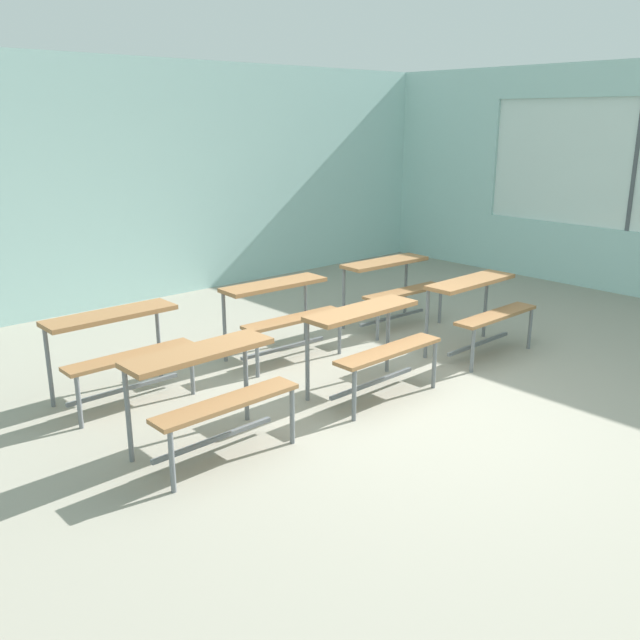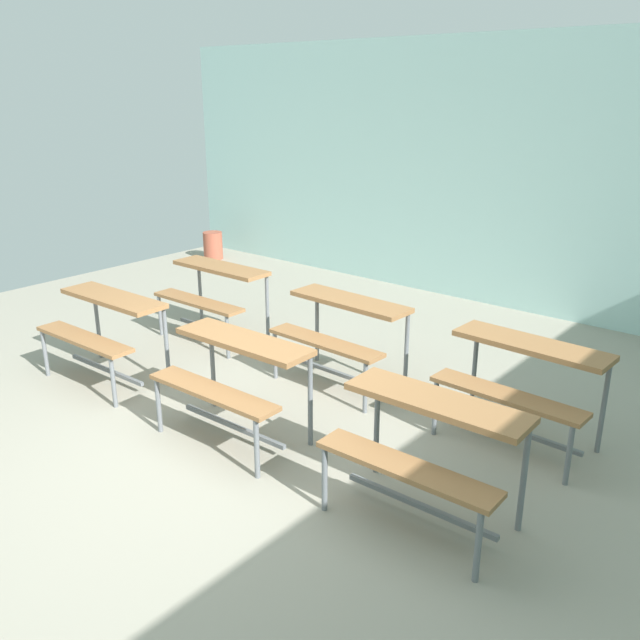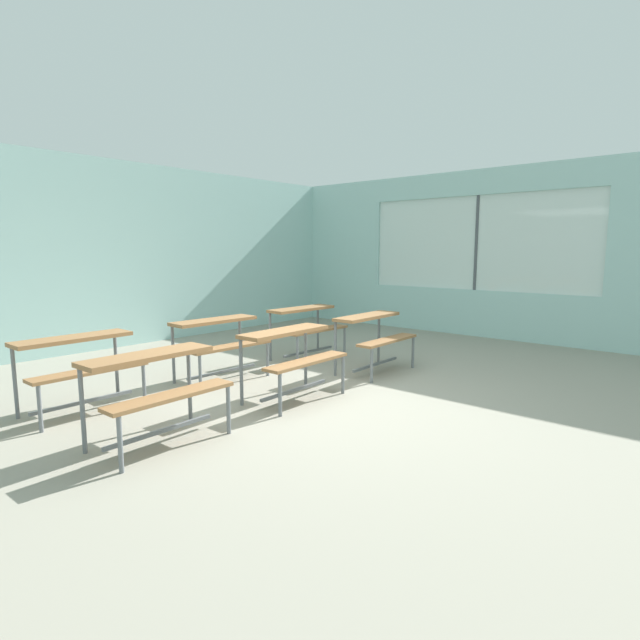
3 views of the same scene
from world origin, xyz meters
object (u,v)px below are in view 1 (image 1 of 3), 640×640
object	(u,v)px
desk_bench_r0c2	(479,299)
desk_bench_r1c2	(392,277)
desk_bench_r0c1	(371,331)
desk_bench_r1c1	(281,302)
desk_bench_r0c0	(209,377)
desk_bench_r1c0	(118,336)

from	to	relation	value
desk_bench_r0c2	desk_bench_r1c2	xyz separation A→B (m)	(0.04, 1.22, 0.00)
desk_bench_r0c1	desk_bench_r0c2	world-z (taller)	same
desk_bench_r1c1	desk_bench_r1c2	world-z (taller)	same
desk_bench_r0c2	desk_bench_r1c1	distance (m)	1.97
desk_bench_r0c1	desk_bench_r1c2	xyz separation A→B (m)	(1.61, 1.24, 0.00)
desk_bench_r0c0	desk_bench_r1c1	bearing A→B (deg)	35.95
desk_bench_r1c1	desk_bench_r1c2	xyz separation A→B (m)	(1.60, 0.01, 0.00)
desk_bench_r0c0	desk_bench_r0c2	size ratio (longest dim) A/B	1.00
desk_bench_r1c1	desk_bench_r1c2	bearing A→B (deg)	2.30
desk_bench_r0c0	desk_bench_r1c2	size ratio (longest dim) A/B	0.99
desk_bench_r1c0	desk_bench_r1c2	world-z (taller)	same
desk_bench_r0c2	desk_bench_r1c1	bearing A→B (deg)	141.14
desk_bench_r0c0	desk_bench_r1c2	distance (m)	3.45
desk_bench_r0c0	desk_bench_r0c1	bearing A→B (deg)	-1.40
desk_bench_r1c2	desk_bench_r0c0	bearing A→B (deg)	-156.78
desk_bench_r1c1	desk_bench_r0c0	bearing A→B (deg)	-140.80
desk_bench_r0c0	desk_bench_r1c0	size ratio (longest dim) A/B	1.01
desk_bench_r0c2	desk_bench_r1c1	world-z (taller)	same
desk_bench_r1c1	desk_bench_r1c0	bearing A→B (deg)	179.93
desk_bench_r1c0	desk_bench_r1c1	world-z (taller)	same
desk_bench_r0c2	desk_bench_r1c0	xyz separation A→B (m)	(-3.23, 1.27, 0.00)
desk_bench_r0c1	desk_bench_r1c1	bearing A→B (deg)	88.43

